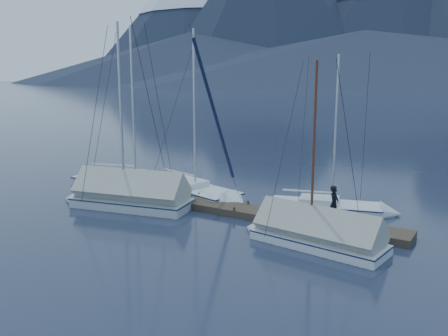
{
  "coord_description": "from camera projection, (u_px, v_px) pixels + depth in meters",
  "views": [
    {
      "loc": [
        12.03,
        -17.49,
        6.69
      ],
      "look_at": [
        0.0,
        2.0,
        2.2
      ],
      "focal_mm": 38.0,
      "sensor_mm": 36.0,
      "label": 1
    }
  ],
  "objects": [
    {
      "name": "ground",
      "position": [
        202.0,
        221.0,
        22.09
      ],
      "size": [
        1000.0,
        1000.0,
        0.0
      ],
      "primitive_type": "plane",
      "color": "#161D31",
      "rests_on": "ground"
    },
    {
      "name": "dock",
      "position": [
        224.0,
        209.0,
        23.74
      ],
      "size": [
        18.0,
        1.5,
        0.54
      ],
      "color": "#382D23",
      "rests_on": "ground"
    },
    {
      "name": "mooring_posts",
      "position": [
        216.0,
        203.0,
        23.95
      ],
      "size": [
        15.12,
        1.52,
        0.35
      ],
      "color": "#382D23",
      "rests_on": "ground"
    },
    {
      "name": "sailboat_open_left",
      "position": [
        144.0,
        183.0,
        29.23
      ],
      "size": [
        8.25,
        4.27,
        10.5
      ],
      "color": "silver",
      "rests_on": "ground"
    },
    {
      "name": "sailboat_open_mid",
      "position": [
        202.0,
        194.0,
        26.39
      ],
      "size": [
        7.9,
        4.0,
        10.05
      ],
      "color": "silver",
      "rests_on": "ground"
    },
    {
      "name": "sailboat_open_right",
      "position": [
        341.0,
        209.0,
        23.56
      ],
      "size": [
        6.63,
        3.51,
        8.44
      ],
      "color": "silver",
      "rests_on": "ground"
    },
    {
      "name": "sailboat_covered_near",
      "position": [
        308.0,
        234.0,
        19.06
      ],
      "size": [
        6.38,
        2.82,
        8.05
      ],
      "color": "white",
      "rests_on": "ground"
    },
    {
      "name": "sailboat_covered_far",
      "position": [
        122.0,
        197.0,
        24.47
      ],
      "size": [
        7.54,
        3.65,
        10.16
      ],
      "color": "#B8BDC6",
      "rests_on": "ground"
    },
    {
      "name": "person",
      "position": [
        334.0,
        203.0,
        20.87
      ],
      "size": [
        0.39,
        0.59,
        1.6
      ],
      "primitive_type": "imported",
      "rotation": [
        0.0,
        0.0,
        1.55
      ],
      "color": "black",
      "rests_on": "dock"
    }
  ]
}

